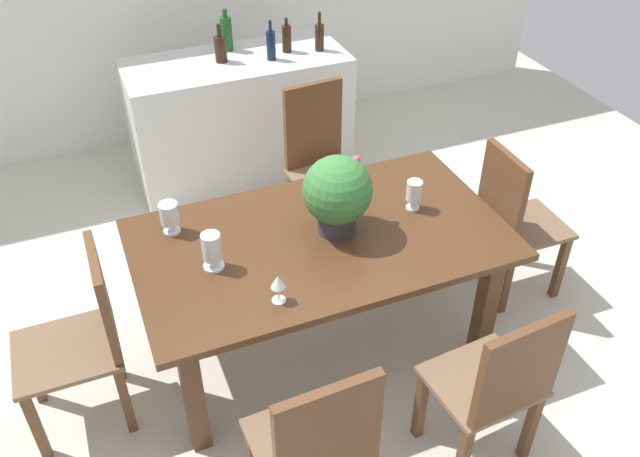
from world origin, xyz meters
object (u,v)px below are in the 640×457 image
object	(u,v)px
crystal_vase_right	(169,215)
wine_glass	(278,283)
dining_table	(321,254)
wine_bottle_dark	(227,33)
kitchen_counter	(240,120)
crystal_vase_left	(414,192)
chair_near_right	(498,384)
wine_bottle_clear	(271,45)
wine_bottle_tall	(221,48)
wine_bottle_amber	(319,37)
wine_bottle_green	(287,38)
crystal_vase_center_near	(212,249)
chair_near_left	(318,447)
chair_head_end	(86,334)
chair_far_right	(321,158)
chair_foot_end	(512,219)
flower_centerpiece	(338,193)

from	to	relation	value
crystal_vase_right	wine_glass	xyz separation A→B (m)	(0.33, -0.67, 0.00)
dining_table	wine_bottle_dark	bearing A→B (deg)	86.65
kitchen_counter	crystal_vase_left	bearing A→B (deg)	-77.02
chair_near_right	kitchen_counter	bearing A→B (deg)	-88.67
wine_bottle_clear	wine_bottle_tall	bearing A→B (deg)	163.84
wine_bottle_dark	dining_table	bearing A→B (deg)	-93.35
crystal_vase_left	kitchen_counter	world-z (taller)	kitchen_counter
chair_near_right	wine_bottle_amber	xyz separation A→B (m)	(0.29, 2.74, 0.50)
wine_bottle_green	wine_bottle_clear	distance (m)	0.17
crystal_vase_center_near	wine_bottle_green	size ratio (longest dim) A/B	0.79
chair_near_right	wine_bottle_amber	bearing A→B (deg)	-100.91
crystal_vase_center_near	wine_bottle_dark	world-z (taller)	wine_bottle_dark
dining_table	chair_near_left	distance (m)	1.06
dining_table	chair_head_end	world-z (taller)	chair_head_end
chair_near_left	wine_bottle_amber	xyz separation A→B (m)	(1.12, 2.75, 0.48)
chair_near_left	wine_bottle_clear	world-z (taller)	wine_bottle_clear
chair_near_right	wine_glass	size ratio (longest dim) A/B	6.70
crystal_vase_center_near	crystal_vase_right	world-z (taller)	crystal_vase_center_near
crystal_vase_right	wine_bottle_green	xyz separation A→B (m)	(1.16, 1.52, 0.17)
chair_far_right	wine_bottle_amber	xyz separation A→B (m)	(0.31, 0.78, 0.47)
kitchen_counter	wine_bottle_clear	xyz separation A→B (m)	(0.23, -0.10, 0.57)
chair_foot_end	wine_bottle_green	distance (m)	2.02
dining_table	wine_glass	distance (m)	0.54
chair_far_right	chair_foot_end	size ratio (longest dim) A/B	1.05
flower_centerpiece	wine_bottle_tall	distance (m)	1.82
wine_bottle_amber	kitchen_counter	bearing A→B (deg)	173.13
chair_far_right	wine_bottle_tall	world-z (taller)	wine_bottle_tall
chair_near_right	crystal_vase_right	bearing A→B (deg)	-54.50
chair_head_end	wine_bottle_amber	xyz separation A→B (m)	(1.88, 1.77, 0.50)
flower_centerpiece	wine_bottle_tall	size ratio (longest dim) A/B	1.58
chair_head_end	wine_bottle_dark	xyz separation A→B (m)	(1.29, 2.02, 0.53)
crystal_vase_center_near	wine_bottle_dark	size ratio (longest dim) A/B	0.65
crystal_vase_right	wine_bottle_clear	size ratio (longest dim) A/B	0.61
chair_foot_end	flower_centerpiece	size ratio (longest dim) A/B	2.39
chair_foot_end	wine_glass	xyz separation A→B (m)	(-1.52, -0.36, 0.32)
chair_far_right	crystal_vase_left	xyz separation A→B (m)	(0.13, -0.95, 0.30)
chair_far_right	kitchen_counter	bearing A→B (deg)	102.97
wine_bottle_dark	chair_near_left	bearing A→B (deg)	-99.98
flower_centerpiece	kitchen_counter	world-z (taller)	flower_centerpiece
chair_far_right	wine_bottle_green	world-z (taller)	wine_bottle_green
wine_bottle_clear	wine_bottle_dark	world-z (taller)	wine_bottle_dark
chair_head_end	crystal_vase_center_near	bearing A→B (deg)	87.79
crystal_vase_left	chair_near_right	bearing A→B (deg)	-96.46
wine_bottle_tall	wine_bottle_dark	xyz separation A→B (m)	(0.09, 0.18, 0.03)
wine_bottle_green	chair_foot_end	bearing A→B (deg)	-69.68
crystal_vase_center_near	crystal_vase_right	xyz separation A→B (m)	(-0.12, 0.34, -0.01)
wine_bottle_green	crystal_vase_right	bearing A→B (deg)	-127.50
flower_centerpiece	wine_bottle_dark	world-z (taller)	wine_bottle_dark
chair_far_right	wine_bottle_tall	distance (m)	1.04
flower_centerpiece	wine_bottle_green	xyz separation A→B (m)	(0.40, 1.82, 0.05)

